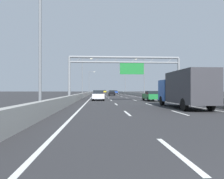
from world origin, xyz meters
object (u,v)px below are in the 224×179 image
at_px(sign_gantry, 126,67).
at_px(streetlamp_left_mid, 83,74).
at_px(streetlamp_right_mid, 143,75).
at_px(red_car, 100,93).
at_px(green_car, 151,96).
at_px(blue_car, 115,92).
at_px(white_car, 98,95).
at_px(streetlamp_right_far, 125,81).
at_px(black_car, 112,93).
at_px(streetlamp_left_near, 44,34).
at_px(silver_car, 98,92).
at_px(box_truck, 185,88).
at_px(streetlamp_left_far, 90,81).
at_px(yellow_car, 105,91).

height_order(sign_gantry, streetlamp_left_mid, streetlamp_left_mid).
height_order(streetlamp_right_mid, red_car, streetlamp_right_mid).
bearing_deg(green_car, sign_gantry, -177.14).
height_order(blue_car, white_car, white_car).
distance_m(streetlamp_right_far, white_car, 58.74).
distance_m(sign_gantry, black_car, 30.63).
distance_m(sign_gantry, streetlamp_left_near, 16.87).
distance_m(silver_car, box_truck, 60.88).
height_order(streetlamp_left_far, blue_car, streetlamp_left_far).
bearing_deg(green_car, streetlamp_left_near, -126.51).
distance_m(streetlamp_left_near, streetlamp_left_mid, 37.38).
relative_size(streetlamp_left_mid, streetlamp_right_mid, 1.00).
distance_m(yellow_car, black_car, 60.90).
xyz_separation_m(sign_gantry, streetlamp_left_mid, (-7.60, 22.33, 0.57)).
bearing_deg(streetlamp_left_mid, streetlamp_left_near, -90.00).
bearing_deg(streetlamp_left_far, streetlamp_left_mid, -90.00).
xyz_separation_m(yellow_car, blue_car, (3.87, -27.46, -0.04)).
xyz_separation_m(sign_gantry, blue_car, (3.59, 63.80, -4.09)).
bearing_deg(streetlamp_right_far, streetlamp_left_far, 180.00).
bearing_deg(sign_gantry, box_truck, -73.26).
relative_size(green_car, box_truck, 0.54).
xyz_separation_m(streetlamp_right_far, box_truck, (-3.75, -71.64, -3.68)).
relative_size(sign_gantry, red_car, 3.71).
bearing_deg(sign_gantry, red_car, 98.91).
bearing_deg(green_car, red_car, 107.98).
bearing_deg(white_car, red_car, 88.90).
bearing_deg(red_car, yellow_car, 87.33).
relative_size(blue_car, black_car, 1.08).
height_order(streetlamp_left_mid, blue_car, streetlamp_left_mid).
bearing_deg(streetlamp_left_near, streetlamp_right_far, 78.71).
distance_m(green_car, white_car, 7.84).
distance_m(green_car, black_car, 30.41).
xyz_separation_m(streetlamp_left_far, streetlamp_right_far, (14.93, 0.00, 0.00)).
bearing_deg(red_car, blue_car, 80.31).
height_order(streetlamp_right_mid, yellow_car, streetlamp_right_mid).
relative_size(streetlamp_left_mid, streetlamp_left_far, 1.00).
bearing_deg(streetlamp_right_mid, blue_car, 95.16).
relative_size(streetlamp_left_near, blue_car, 2.08).
relative_size(black_car, box_truck, 0.53).
relative_size(streetlamp_left_mid, green_car, 2.21).
bearing_deg(silver_car, streetlamp_right_far, 44.97).
relative_size(streetlamp_left_mid, yellow_car, 2.21).
bearing_deg(blue_car, green_car, -89.92).
height_order(green_car, red_car, red_car).
height_order(sign_gantry, box_truck, sign_gantry).
xyz_separation_m(silver_car, red_car, (0.41, -26.17, 0.00)).
relative_size(streetlamp_left_mid, streetlamp_right_far, 1.00).
relative_size(streetlamp_right_mid, blue_car, 2.08).
distance_m(sign_gantry, box_truck, 12.84).
height_order(streetlamp_left_near, blue_car, streetlamp_left_near).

